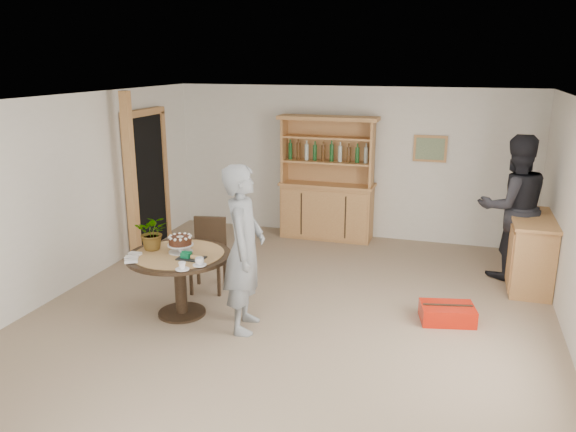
# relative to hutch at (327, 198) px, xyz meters

# --- Properties ---
(ground) EXTENTS (7.00, 7.00, 0.00)m
(ground) POSITION_rel_hutch_xyz_m (0.30, -3.24, -0.69)
(ground) COLOR #9E866C
(ground) RESTS_ON ground
(room_shell) EXTENTS (6.04, 7.04, 2.52)m
(room_shell) POSITION_rel_hutch_xyz_m (0.30, -3.23, 1.05)
(room_shell) COLOR white
(room_shell) RESTS_ON ground
(doorway) EXTENTS (0.13, 1.10, 2.18)m
(doorway) POSITION_rel_hutch_xyz_m (-2.63, -1.24, 0.42)
(doorway) COLOR black
(doorway) RESTS_ON ground
(pine_post) EXTENTS (0.12, 0.12, 2.50)m
(pine_post) POSITION_rel_hutch_xyz_m (-2.40, -2.04, 0.56)
(pine_post) COLOR tan
(pine_post) RESTS_ON ground
(hutch) EXTENTS (1.62, 0.54, 2.04)m
(hutch) POSITION_rel_hutch_xyz_m (0.00, 0.00, 0.00)
(hutch) COLOR tan
(hutch) RESTS_ON ground
(sideboard) EXTENTS (0.54, 1.26, 0.94)m
(sideboard) POSITION_rel_hutch_xyz_m (3.04, -1.24, -0.22)
(sideboard) COLOR tan
(sideboard) RESTS_ON ground
(dining_table) EXTENTS (1.20, 1.20, 0.76)m
(dining_table) POSITION_rel_hutch_xyz_m (-0.95, -3.41, -0.08)
(dining_table) COLOR black
(dining_table) RESTS_ON ground
(dining_chair) EXTENTS (0.49, 0.49, 0.95)m
(dining_chair) POSITION_rel_hutch_xyz_m (-0.96, -2.58, -0.15)
(dining_chair) COLOR black
(dining_chair) RESTS_ON ground
(birthday_cake) EXTENTS (0.30, 0.30, 0.20)m
(birthday_cake) POSITION_rel_hutch_xyz_m (-0.95, -3.36, 0.19)
(birthday_cake) COLOR white
(birthday_cake) RESTS_ON dining_table
(flower_vase) EXTENTS (0.47, 0.44, 0.42)m
(flower_vase) POSITION_rel_hutch_xyz_m (-1.30, -3.36, 0.28)
(flower_vase) COLOR #3F7233
(flower_vase) RESTS_ON dining_table
(gift_tray) EXTENTS (0.30, 0.20, 0.08)m
(gift_tray) POSITION_rel_hutch_xyz_m (-0.73, -3.54, 0.10)
(gift_tray) COLOR black
(gift_tray) RESTS_ON dining_table
(coffee_cup_a) EXTENTS (0.15, 0.15, 0.09)m
(coffee_cup_a) POSITION_rel_hutch_xyz_m (-0.55, -3.69, 0.11)
(coffee_cup_a) COLOR white
(coffee_cup_a) RESTS_ON dining_table
(coffee_cup_b) EXTENTS (0.15, 0.15, 0.08)m
(coffee_cup_b) POSITION_rel_hutch_xyz_m (-0.67, -3.86, 0.11)
(coffee_cup_b) COLOR white
(coffee_cup_b) RESTS_ON dining_table
(napkins) EXTENTS (0.24, 0.33, 0.03)m
(napkins) POSITION_rel_hutch_xyz_m (-1.36, -3.73, 0.09)
(napkins) COLOR white
(napkins) RESTS_ON dining_table
(teen_boy) EXTENTS (0.56, 0.75, 1.86)m
(teen_boy) POSITION_rel_hutch_xyz_m (-0.10, -3.51, 0.24)
(teen_boy) COLOR gray
(teen_boy) RESTS_ON ground
(adult_person) EXTENTS (1.16, 1.04, 1.97)m
(adult_person) POSITION_rel_hutch_xyz_m (2.80, -0.98, 0.30)
(adult_person) COLOR black
(adult_person) RESTS_ON ground
(red_suitcase) EXTENTS (0.67, 0.52, 0.21)m
(red_suitcase) POSITION_rel_hutch_xyz_m (2.06, -2.69, -0.59)
(red_suitcase) COLOR red
(red_suitcase) RESTS_ON ground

